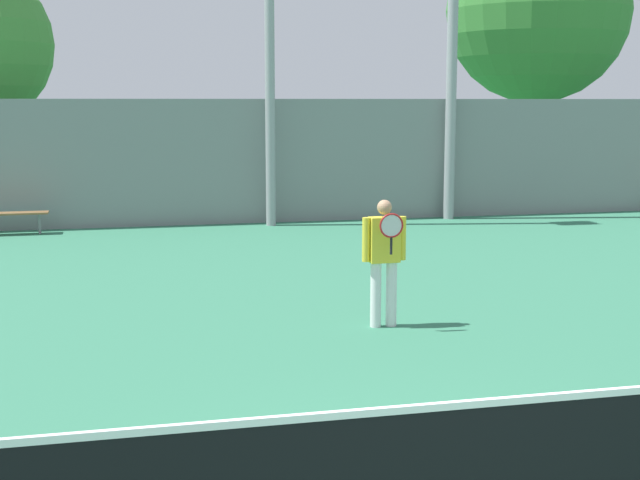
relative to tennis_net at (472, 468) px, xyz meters
The scene contains 5 objects.
tennis_net is the anchor object (origin of this frame).
tennis_player 5.67m from the tennis_net, 78.56° to the left, with size 0.59×0.40×1.65m.
bench_adjacent_court 15.79m from the tennis_net, 107.04° to the left, with size 2.04×0.40×0.49m.
back_fence 15.78m from the tennis_net, 90.00° to the left, with size 33.59×0.06×2.94m.
tree_dark_dense 23.58m from the tennis_net, 62.49° to the left, with size 5.58×5.58×8.40m.
Camera 1 is at (-2.28, -5.21, 2.90)m, focal length 50.00 mm.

